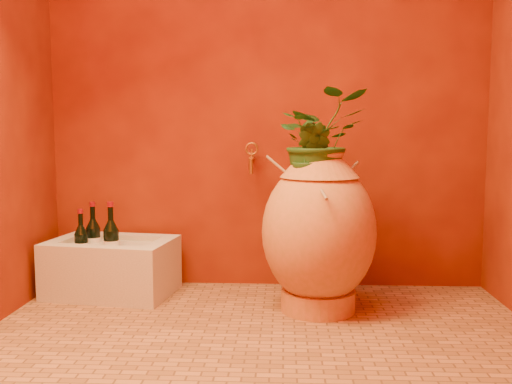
# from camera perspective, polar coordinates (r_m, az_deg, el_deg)

# --- Properties ---
(floor) EXTENTS (2.50, 2.50, 0.00)m
(floor) POSITION_cam_1_polar(r_m,az_deg,el_deg) (2.47, 0.29, -15.32)
(floor) COLOR #9B5E32
(floor) RESTS_ON ground
(wall_back) EXTENTS (2.50, 0.02, 2.50)m
(wall_back) POSITION_cam_1_polar(r_m,az_deg,el_deg) (3.32, 1.10, 12.14)
(wall_back) COLOR #5B1305
(wall_back) RESTS_ON ground
(amphora) EXTENTS (0.63, 0.63, 0.82)m
(amphora) POSITION_cam_1_polar(r_m,az_deg,el_deg) (2.86, 6.30, -3.92)
(amphora) COLOR #C86F38
(amphora) RESTS_ON floor
(stone_basin) EXTENTS (0.72, 0.54, 0.31)m
(stone_basin) POSITION_cam_1_polar(r_m,az_deg,el_deg) (3.28, -14.21, -7.38)
(stone_basin) COLOR beige
(stone_basin) RESTS_ON floor
(wine_bottle_a) EXTENTS (0.09, 0.09, 0.35)m
(wine_bottle_a) POSITION_cam_1_polar(r_m,az_deg,el_deg) (3.20, -14.26, -5.00)
(wine_bottle_a) COLOR black
(wine_bottle_a) RESTS_ON stone_basin
(wine_bottle_b) EXTENTS (0.08, 0.08, 0.34)m
(wine_bottle_b) POSITION_cam_1_polar(r_m,az_deg,el_deg) (3.36, -15.95, -4.64)
(wine_bottle_b) COLOR black
(wine_bottle_b) RESTS_ON stone_basin
(wine_bottle_c) EXTENTS (0.08, 0.08, 0.31)m
(wine_bottle_c) POSITION_cam_1_polar(r_m,az_deg,el_deg) (3.27, -17.06, -5.12)
(wine_bottle_c) COLOR black
(wine_bottle_c) RESTS_ON stone_basin
(wall_tap) EXTENTS (0.08, 0.16, 0.17)m
(wall_tap) POSITION_cam_1_polar(r_m,az_deg,el_deg) (3.22, -0.44, 3.58)
(wall_tap) COLOR #A67826
(wall_tap) RESTS_ON wall_back
(plant_main) EXTENTS (0.54, 0.51, 0.49)m
(plant_main) POSITION_cam_1_polar(r_m,az_deg,el_deg) (2.85, 6.34, 5.22)
(plant_main) COLOR #1D4418
(plant_main) RESTS_ON amphora
(plant_side) EXTENTS (0.24, 0.23, 0.34)m
(plant_side) POSITION_cam_1_polar(r_m,az_deg,el_deg) (2.76, 5.53, 3.43)
(plant_side) COLOR #1D4418
(plant_side) RESTS_ON amphora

